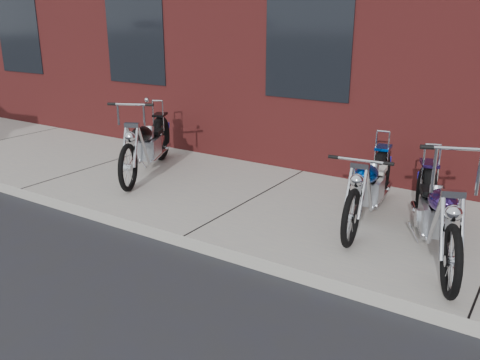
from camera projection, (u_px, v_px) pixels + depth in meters
The scene contains 5 objects.
ground at pixel (184, 248), 5.77m from camera, with size 120.00×120.00×0.00m, color #24242B.
sidewalk at pixel (253, 203), 6.94m from camera, with size 22.00×3.00×0.15m, color #979592.
chopper_purple at pixel (437, 216), 5.20m from camera, with size 0.97×2.20×1.30m.
chopper_blue at pixel (369, 188), 6.08m from camera, with size 0.54×2.23×0.97m.
chopper_third at pixel (147, 146), 7.92m from camera, with size 1.13×2.19×1.20m.
Camera 1 is at (3.40, -4.05, 2.53)m, focal length 38.00 mm.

